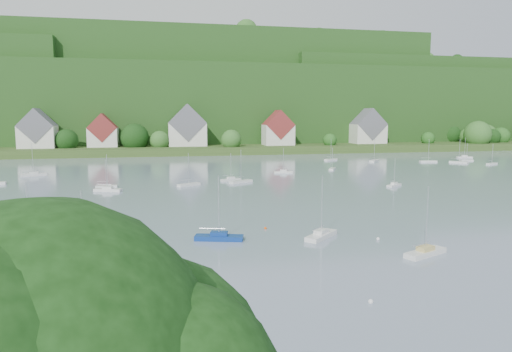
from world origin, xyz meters
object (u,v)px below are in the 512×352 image
at_px(near_sailboat_1, 219,237).
at_px(near_sailboat_6, 29,233).
at_px(near_sailboat_3, 321,235).
at_px(near_sailboat_0, 84,264).
at_px(near_sailboat_2, 425,252).

distance_m(near_sailboat_1, near_sailboat_6, 25.64).
bearing_deg(near_sailboat_3, near_sailboat_1, 129.72).
height_order(near_sailboat_0, near_sailboat_3, near_sailboat_0).
bearing_deg(near_sailboat_2, near_sailboat_6, 134.22).
xyz_separation_m(near_sailboat_0, near_sailboat_6, (-9.30, 15.49, -0.03)).
distance_m(near_sailboat_1, near_sailboat_3, 13.46).
xyz_separation_m(near_sailboat_1, near_sailboat_2, (22.50, -11.45, -0.01)).
xyz_separation_m(near_sailboat_2, near_sailboat_3, (-9.14, 9.81, 0.01)).
distance_m(near_sailboat_0, near_sailboat_2, 37.96).
bearing_deg(near_sailboat_0, near_sailboat_1, 29.21).
relative_size(near_sailboat_0, near_sailboat_2, 1.04).
bearing_deg(near_sailboat_6, near_sailboat_2, -46.78).
bearing_deg(near_sailboat_1, near_sailboat_0, -135.51).
bearing_deg(near_sailboat_0, near_sailboat_6, 121.55).
height_order(near_sailboat_1, near_sailboat_3, near_sailboat_1).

